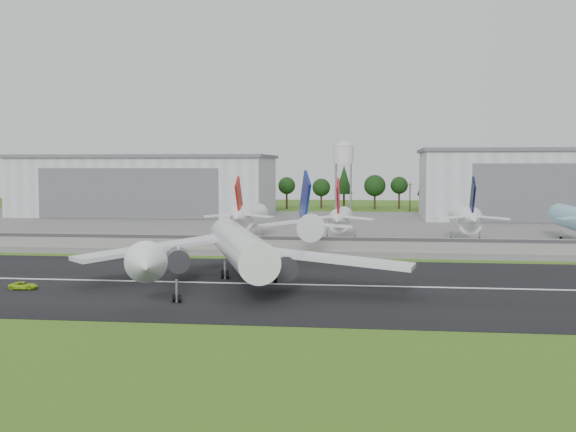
# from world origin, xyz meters

# --- Properties ---
(ground) EXTENTS (600.00, 600.00, 0.00)m
(ground) POSITION_xyz_m (0.00, 0.00, 0.00)
(ground) COLOR #386718
(ground) RESTS_ON ground
(runway) EXTENTS (320.00, 60.00, 0.10)m
(runway) POSITION_xyz_m (0.00, 10.00, 0.05)
(runway) COLOR black
(runway) RESTS_ON ground
(runway_centerline) EXTENTS (220.00, 1.00, 0.02)m
(runway_centerline) POSITION_xyz_m (0.00, 10.00, 0.11)
(runway_centerline) COLOR white
(runway_centerline) RESTS_ON runway
(apron) EXTENTS (320.00, 150.00, 0.10)m
(apron) POSITION_xyz_m (0.00, 120.00, 0.05)
(apron) COLOR slate
(apron) RESTS_ON ground
(blast_fence) EXTENTS (240.00, 0.61, 3.50)m
(blast_fence) POSITION_xyz_m (0.00, 54.99, 1.81)
(blast_fence) COLOR gray
(blast_fence) RESTS_ON ground
(hangar_west) EXTENTS (97.00, 44.00, 23.20)m
(hangar_west) POSITION_xyz_m (-80.00, 164.92, 11.63)
(hangar_west) COLOR silver
(hangar_west) RESTS_ON ground
(hangar_east) EXTENTS (102.00, 47.00, 25.20)m
(hangar_east) POSITION_xyz_m (75.00, 164.92, 12.63)
(hangar_east) COLOR silver
(hangar_east) RESTS_ON ground
(water_tower) EXTENTS (8.40, 8.40, 29.40)m
(water_tower) POSITION_xyz_m (-5.00, 185.00, 24.55)
(water_tower) COLOR #99999E
(water_tower) RESTS_ON ground
(utility_poles) EXTENTS (230.00, 3.00, 12.00)m
(utility_poles) POSITION_xyz_m (0.00, 200.00, 0.00)
(utility_poles) COLOR black
(utility_poles) RESTS_ON ground
(treeline) EXTENTS (320.00, 16.00, 22.00)m
(treeline) POSITION_xyz_m (0.00, 215.00, 0.00)
(treeline) COLOR black
(treeline) RESTS_ON ground
(main_airliner) EXTENTS (54.47, 57.85, 18.17)m
(main_airliner) POSITION_xyz_m (-13.14, 9.59, 4.89)
(main_airliner) COLOR white
(main_airliner) RESTS_ON runway
(ground_vehicle) EXTENTS (4.50, 2.52, 1.19)m
(ground_vehicle) POSITION_xyz_m (-44.98, 0.19, 0.69)
(ground_vehicle) COLOR #A0D318
(ground_vehicle) RESTS_ON runway
(parked_jet_red_a) EXTENTS (7.36, 31.29, 16.71)m
(parked_jet_red_a) POSITION_xyz_m (-23.88, 76.57, 6.20)
(parked_jet_red_a) COLOR white
(parked_jet_red_a) RESTS_ON ground
(parked_jet_red_b) EXTENTS (7.36, 31.29, 16.35)m
(parked_jet_red_b) POSITION_xyz_m (-0.20, 76.51, 5.87)
(parked_jet_red_b) COLOR white
(parked_jet_red_b) RESTS_ON ground
(parked_jet_navy) EXTENTS (7.36, 31.29, 16.71)m
(parked_jet_navy) POSITION_xyz_m (30.54, 76.57, 6.20)
(parked_jet_navy) COLOR white
(parked_jet_navy) RESTS_ON ground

